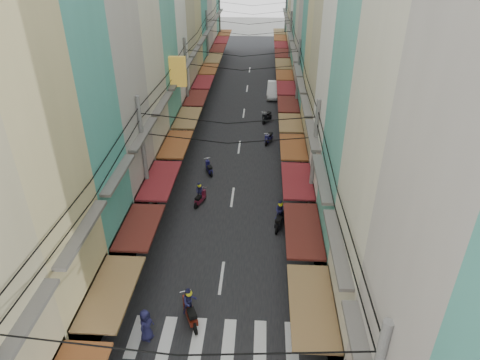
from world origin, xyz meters
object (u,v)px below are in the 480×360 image
at_px(white_car, 274,96).
at_px(bicycle, 331,234).
at_px(market_umbrella, 346,263).
at_px(traffic_sign, 311,219).

bearing_deg(white_car, bicycle, -80.22).
xyz_separation_m(bicycle, market_umbrella, (-0.18, -5.23, 2.24)).
height_order(bicycle, market_umbrella, market_umbrella).
bearing_deg(traffic_sign, white_car, 93.45).
distance_m(bicycle, traffic_sign, 2.67).
height_order(white_car, traffic_sign, traffic_sign).
bearing_deg(bicycle, traffic_sign, 121.55).
bearing_deg(bicycle, market_umbrella, 171.46).
distance_m(bicycle, market_umbrella, 5.69).
bearing_deg(market_umbrella, traffic_sign, 107.76).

